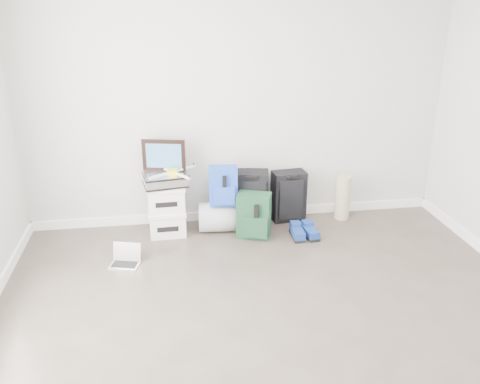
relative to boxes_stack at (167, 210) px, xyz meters
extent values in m
plane|color=#3B342B|center=(0.80, -2.20, -0.28)|extent=(5.00, 5.00, 0.00)
cube|color=beige|center=(0.80, 0.30, 1.07)|extent=(4.50, 0.02, 2.70)
cube|color=white|center=(0.80, 0.29, -0.23)|extent=(4.50, 0.02, 0.10)
cube|color=silver|center=(0.00, 0.00, -0.16)|extent=(0.38, 0.30, 0.24)
cube|color=silver|center=(0.00, 0.00, -0.02)|extent=(0.39, 0.32, 0.04)
cube|color=silver|center=(0.00, 0.00, 0.12)|extent=(0.38, 0.30, 0.24)
cube|color=silver|center=(0.00, 0.00, 0.25)|extent=(0.39, 0.32, 0.04)
cube|color=#B2B2B7|center=(0.00, 0.00, 0.33)|extent=(0.47, 0.37, 0.12)
cube|color=black|center=(0.00, 0.10, 0.56)|extent=(0.44, 0.12, 0.33)
cube|color=#2858A3|center=(0.00, 0.08, 0.56)|extent=(0.36, 0.09, 0.25)
cube|color=yellow|center=(0.08, -0.02, 0.42)|extent=(0.12, 0.12, 0.05)
cube|color=white|center=(0.20, 0.06, 0.42)|extent=(0.24, 0.18, 0.02)
cube|color=white|center=(0.00, 0.10, 0.42)|extent=(0.18, 0.24, 0.02)
cube|color=white|center=(-0.04, -0.10, 0.42)|extent=(0.24, 0.18, 0.02)
cube|color=white|center=(0.16, -0.14, 0.42)|extent=(0.18, 0.24, 0.02)
cylinder|color=gray|center=(0.59, -0.01, -0.12)|extent=(0.54, 0.36, 0.32)
cube|color=#1B54B4|center=(0.59, -0.03, 0.24)|extent=(0.30, 0.20, 0.41)
cube|color=#1B54B4|center=(0.59, -0.12, 0.17)|extent=(0.22, 0.07, 0.19)
cube|color=black|center=(0.89, 0.09, 0.03)|extent=(0.44, 0.30, 0.62)
cube|color=black|center=(0.89, -0.05, 0.03)|extent=(0.30, 0.08, 0.50)
cube|color=black|center=(0.89, -0.04, 0.33)|extent=(0.12, 0.05, 0.03)
cube|color=#123321|center=(0.89, -0.19, -0.04)|extent=(0.39, 0.30, 0.47)
cube|color=#123321|center=(0.89, -0.30, -0.12)|extent=(0.26, 0.15, 0.23)
cube|color=black|center=(1.34, 0.17, 0.01)|extent=(0.38, 0.24, 0.56)
cube|color=black|center=(1.34, 0.05, 0.01)|extent=(0.27, 0.06, 0.45)
cube|color=black|center=(1.34, 0.06, 0.27)|extent=(0.13, 0.04, 0.03)
cube|color=black|center=(1.34, -0.29, -0.26)|extent=(0.12, 0.30, 0.03)
cube|color=#1C42A9|center=(1.34, -0.29, -0.21)|extent=(0.12, 0.29, 0.07)
cube|color=black|center=(1.47, -0.29, -0.26)|extent=(0.16, 0.31, 0.03)
cube|color=#1C42A9|center=(1.47, -0.29, -0.21)|extent=(0.15, 0.30, 0.07)
cylinder|color=tan|center=(1.95, 0.11, -0.03)|extent=(0.16, 0.16, 0.50)
cube|color=silver|center=(-0.42, -0.62, -0.27)|extent=(0.31, 0.25, 0.01)
cube|color=black|center=(-0.42, -0.62, -0.26)|extent=(0.25, 0.18, 0.00)
cube|color=black|center=(-0.39, -0.53, -0.18)|extent=(0.26, 0.08, 0.18)
camera|label=1|loc=(0.03, -4.91, 2.12)|focal=38.00mm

